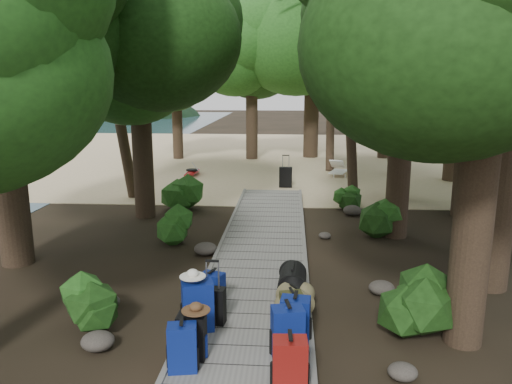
# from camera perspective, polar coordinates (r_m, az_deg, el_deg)

# --- Properties ---
(ground) EXTENTS (120.00, 120.00, 0.00)m
(ground) POSITION_cam_1_polar(r_m,az_deg,el_deg) (10.62, 0.41, -8.38)
(ground) COLOR #2E2217
(ground) RESTS_ON ground
(sand_beach) EXTENTS (40.00, 22.00, 0.02)m
(sand_beach) POSITION_cam_1_polar(r_m,az_deg,el_deg) (26.18, 2.66, 4.14)
(sand_beach) COLOR #CEB38B
(sand_beach) RESTS_ON ground
(boardwalk) EXTENTS (2.00, 12.00, 0.12)m
(boardwalk) POSITION_cam_1_polar(r_m,az_deg,el_deg) (11.54, 0.73, -6.34)
(boardwalk) COLOR slate
(boardwalk) RESTS_ON ground
(backpack_left_a) EXTENTS (0.41, 0.32, 0.70)m
(backpack_left_a) POSITION_cam_1_polar(r_m,az_deg,el_deg) (6.76, -8.42, -16.93)
(backpack_left_a) COLOR navy
(backpack_left_a) RESTS_ON boardwalk
(backpack_left_b) EXTENTS (0.38, 0.27, 0.69)m
(backpack_left_b) POSITION_cam_1_polar(r_m,az_deg,el_deg) (7.01, -7.37, -15.79)
(backpack_left_b) COLOR black
(backpack_left_b) RESTS_ON boardwalk
(backpack_left_c) EXTENTS (0.53, 0.45, 0.85)m
(backpack_left_c) POSITION_cam_1_polar(r_m,az_deg,el_deg) (7.68, -6.69, -12.48)
(backpack_left_c) COLOR navy
(backpack_left_c) RESTS_ON boardwalk
(backpack_left_d) EXTENTS (0.45, 0.39, 0.58)m
(backpack_left_d) POSITION_cam_1_polar(r_m,az_deg,el_deg) (8.58, -5.01, -10.68)
(backpack_left_d) COLOR navy
(backpack_left_d) RESTS_ON boardwalk
(backpack_right_a) EXTENTS (0.43, 0.32, 0.74)m
(backpack_right_a) POSITION_cam_1_polar(r_m,az_deg,el_deg) (6.32, 3.89, -18.83)
(backpack_right_a) COLOR maroon
(backpack_right_a) RESTS_ON boardwalk
(backpack_right_b) EXTENTS (0.48, 0.38, 0.77)m
(backpack_right_b) POSITION_cam_1_polar(r_m,az_deg,el_deg) (7.00, 3.63, -15.37)
(backpack_right_b) COLOR navy
(backpack_right_b) RESTS_ON boardwalk
(backpack_right_c) EXTENTS (0.45, 0.34, 0.72)m
(backpack_right_c) POSITION_cam_1_polar(r_m,az_deg,el_deg) (7.39, 4.51, -14.04)
(backpack_right_c) COLOR navy
(backpack_right_c) RESTS_ON boardwalk
(backpack_right_d) EXTENTS (0.39, 0.32, 0.52)m
(backpack_right_d) POSITION_cam_1_polar(r_m,az_deg,el_deg) (7.96, 4.07, -12.80)
(backpack_right_d) COLOR #363618
(backpack_right_d) RESTS_ON boardwalk
(duffel_right_khaki) EXTENTS (0.64, 0.70, 0.39)m
(duffel_right_khaki) POSITION_cam_1_polar(r_m,az_deg,el_deg) (8.32, 4.47, -12.13)
(duffel_right_khaki) COLOR brown
(duffel_right_khaki) RESTS_ON boardwalk
(duffel_right_black) EXTENTS (0.52, 0.78, 0.48)m
(duffel_right_black) POSITION_cam_1_polar(r_m,az_deg,el_deg) (8.95, 4.18, -10.01)
(duffel_right_black) COLOR black
(duffel_right_black) RESTS_ON boardwalk
(suitcase_on_boardwalk) EXTENTS (0.40, 0.25, 0.57)m
(suitcase_on_boardwalk) POSITION_cam_1_polar(r_m,az_deg,el_deg) (7.90, -4.92, -12.80)
(suitcase_on_boardwalk) COLOR black
(suitcase_on_boardwalk) RESTS_ON boardwalk
(lone_suitcase_on_sand) EXTENTS (0.47, 0.27, 0.73)m
(lone_suitcase_on_sand) POSITION_cam_1_polar(r_m,az_deg,el_deg) (18.24, 3.40, 1.70)
(lone_suitcase_on_sand) COLOR black
(lone_suitcase_on_sand) RESTS_ON sand_beach
(hat_brown) EXTENTS (0.39, 0.39, 0.12)m
(hat_brown) POSITION_cam_1_polar(r_m,az_deg,el_deg) (6.81, -6.90, -12.87)
(hat_brown) COLOR #51351E
(hat_brown) RESTS_ON backpack_left_b
(hat_white) EXTENTS (0.39, 0.39, 0.13)m
(hat_white) POSITION_cam_1_polar(r_m,az_deg,el_deg) (7.49, -7.27, -9.12)
(hat_white) COLOR silver
(hat_white) RESTS_ON backpack_left_c
(kayak) EXTENTS (1.20, 3.58, 0.35)m
(kayak) POSITION_cam_1_polar(r_m,az_deg,el_deg) (20.64, -7.32, 2.33)
(kayak) COLOR #9D0D0E
(kayak) RESTS_ON sand_beach
(sun_lounger) EXTENTS (1.10, 1.86, 0.57)m
(sun_lounger) POSITION_cam_1_polar(r_m,az_deg,el_deg) (20.75, 9.42, 2.63)
(sun_lounger) COLOR silver
(sun_lounger) RESTS_ON sand_beach
(tree_right_a) EXTENTS (4.74, 4.74, 7.90)m
(tree_right_a) POSITION_cam_1_polar(r_m,az_deg,el_deg) (7.42, 25.01, 12.71)
(tree_right_a) COLOR black
(tree_right_a) RESTS_ON ground
(tree_right_c) EXTENTS (4.63, 4.63, 8.02)m
(tree_right_c) POSITION_cam_1_polar(r_m,az_deg,el_deg) (12.46, 16.66, 13.01)
(tree_right_c) COLOR black
(tree_right_c) RESTS_ON ground
(tree_right_e) EXTENTS (4.99, 4.99, 8.99)m
(tree_right_e) POSITION_cam_1_polar(r_m,az_deg,el_deg) (16.69, 16.67, 14.40)
(tree_right_e) COLOR black
(tree_right_e) RESTS_ON ground
(tree_right_f) EXTENTS (6.24, 6.24, 11.14)m
(tree_right_f) POSITION_cam_1_polar(r_m,az_deg,el_deg) (20.80, 22.79, 16.46)
(tree_right_f) COLOR black
(tree_right_f) RESTS_ON ground
(tree_left_c) EXTENTS (4.66, 4.66, 8.10)m
(tree_left_c) POSITION_cam_1_polar(r_m,az_deg,el_deg) (14.22, -13.27, 13.22)
(tree_left_c) COLOR black
(tree_left_c) RESTS_ON ground
(tree_back_a) EXTENTS (4.81, 4.81, 8.33)m
(tree_back_a) POSITION_cam_1_polar(r_m,az_deg,el_deg) (24.92, -0.49, 13.31)
(tree_back_a) COLOR black
(tree_back_a) RESTS_ON ground
(tree_back_b) EXTENTS (5.98, 5.98, 10.67)m
(tree_back_b) POSITION_cam_1_polar(r_m,az_deg,el_deg) (25.73, 6.51, 15.82)
(tree_back_b) COLOR black
(tree_back_b) RESTS_ON ground
(tree_back_c) EXTENTS (4.89, 4.89, 8.81)m
(tree_back_c) POSITION_cam_1_polar(r_m,az_deg,el_deg) (26.09, 14.86, 13.40)
(tree_back_c) COLOR black
(tree_back_c) RESTS_ON ground
(tree_back_d) EXTENTS (4.37, 4.37, 7.28)m
(tree_back_d) POSITION_cam_1_polar(r_m,az_deg,el_deg) (25.30, -9.13, 11.96)
(tree_back_d) COLOR black
(tree_back_d) RESTS_ON ground
(palm_right_a) EXTENTS (4.33, 4.33, 7.39)m
(palm_right_a) POSITION_cam_1_polar(r_m,az_deg,el_deg) (15.78, 12.00, 11.87)
(palm_right_a) COLOR #133B10
(palm_right_a) RESTS_ON ground
(palm_right_b) EXTENTS (4.82, 4.82, 9.31)m
(palm_right_b) POSITION_cam_1_polar(r_m,az_deg,el_deg) (21.76, 15.82, 14.29)
(palm_right_b) COLOR #133B10
(palm_right_b) RESTS_ON ground
(palm_right_c) EXTENTS (4.88, 4.88, 7.77)m
(palm_right_c) POSITION_cam_1_polar(r_m,az_deg,el_deg) (21.85, 9.41, 12.54)
(palm_right_c) COLOR #133B10
(palm_right_c) RESTS_ON ground
(palm_left_a) EXTENTS (4.72, 4.72, 7.50)m
(palm_left_a) POSITION_cam_1_polar(r_m,az_deg,el_deg) (16.82, -15.44, 11.92)
(palm_left_a) COLOR #133B10
(palm_left_a) RESTS_ON ground
(rock_left_a) EXTENTS (0.49, 0.44, 0.27)m
(rock_left_a) POSITION_cam_1_polar(r_m,az_deg,el_deg) (7.81, -17.63, -15.93)
(rock_left_a) COLOR #4C473F
(rock_left_a) RESTS_ON ground
(rock_left_b) EXTENTS (0.37, 0.34, 0.21)m
(rock_left_b) POSITION_cam_1_polar(r_m,az_deg,el_deg) (9.08, -16.42, -11.92)
(rock_left_b) COLOR #4C473F
(rock_left_b) RESTS_ON ground
(rock_left_c) EXTENTS (0.52, 0.46, 0.28)m
(rock_left_c) POSITION_cam_1_polar(r_m,az_deg,el_deg) (11.24, -5.78, -6.47)
(rock_left_c) COLOR #4C473F
(rock_left_c) RESTS_ON ground
(rock_left_d) EXTENTS (0.32, 0.29, 0.18)m
(rock_left_d) POSITION_cam_1_polar(r_m,az_deg,el_deg) (13.37, -8.95, -3.72)
(rock_left_d) COLOR #4C473F
(rock_left_d) RESTS_ON ground
(rock_right_a) EXTENTS (0.39, 0.35, 0.21)m
(rock_right_a) POSITION_cam_1_polar(r_m,az_deg,el_deg) (7.11, 16.42, -19.11)
(rock_right_a) COLOR #4C473F
(rock_right_a) RESTS_ON ground
(rock_right_b) EXTENTS (0.47, 0.42, 0.26)m
(rock_right_b) POSITION_cam_1_polar(r_m,az_deg,el_deg) (9.47, 14.16, -10.58)
(rock_right_b) COLOR #4C473F
(rock_right_b) RESTS_ON ground
(rock_right_c) EXTENTS (0.30, 0.27, 0.17)m
(rock_right_c) POSITION_cam_1_polar(r_m,az_deg,el_deg) (12.44, 7.87, -4.94)
(rock_right_c) COLOR #4C473F
(rock_right_c) RESTS_ON ground
(rock_right_d) EXTENTS (0.53, 0.48, 0.29)m
(rock_right_d) POSITION_cam_1_polar(r_m,az_deg,el_deg) (14.73, 10.94, -2.06)
(rock_right_d) COLOR #4C473F
(rock_right_d) RESTS_ON ground
(shrub_left_a) EXTENTS (0.99, 0.99, 0.89)m
(shrub_left_a) POSITION_cam_1_polar(r_m,az_deg,el_deg) (8.31, -17.90, -11.79)
(shrub_left_a) COLOR #1C4615
(shrub_left_a) RESTS_ON ground
(shrub_left_b) EXTENTS (1.03, 1.03, 0.93)m
(shrub_left_b) POSITION_cam_1_polar(r_m,az_deg,el_deg) (12.07, -9.37, -3.64)
(shrub_left_b) COLOR #1C4615
(shrub_left_b) RESTS_ON ground
(shrub_left_c) EXTENTS (1.20, 1.20, 1.08)m
(shrub_left_c) POSITION_cam_1_polar(r_m,az_deg,el_deg) (15.32, -8.31, 0.10)
(shrub_left_c) COLOR #1C4615
(shrub_left_c) RESTS_ON ground
(shrub_right_a) EXTENTS (1.14, 1.14, 1.03)m
(shrub_right_a) POSITION_cam_1_polar(r_m,az_deg,el_deg) (8.09, 17.74, -11.91)
(shrub_right_a) COLOR #1C4615
(shrub_right_a) RESTS_ON ground
(shrub_right_b) EXTENTS (1.19, 1.19, 1.07)m
(shrub_right_b) POSITION_cam_1_polar(r_m,az_deg,el_deg) (12.68, 14.52, -2.77)
(shrub_right_b) COLOR #1C4615
(shrub_right_b) RESTS_ON ground
(shrub_right_c) EXTENTS (0.75, 0.75, 0.68)m
(shrub_right_c) POSITION_cam_1_polar(r_m,az_deg,el_deg) (15.46, 10.13, -0.60)
(shrub_right_c) COLOR #1C4615
(shrub_right_c) RESTS_ON ground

